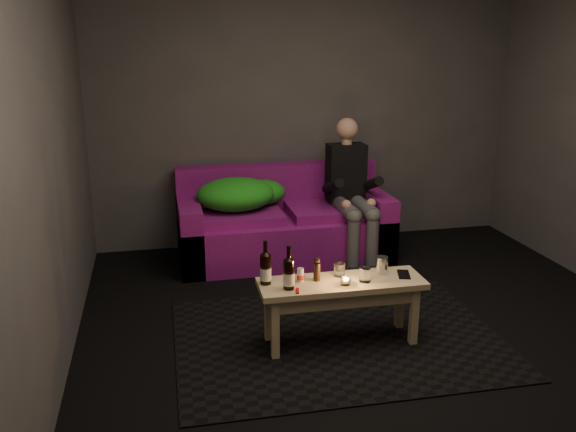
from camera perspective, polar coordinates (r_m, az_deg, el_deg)
The scene contains 17 objects.
floor at distance 4.08m, azimuth 9.59°, elevation -11.94°, with size 4.50×4.50×0.00m, color black.
room at distance 4.04m, azimuth 8.21°, elevation 12.29°, with size 4.50×4.50×4.50m.
rug at distance 4.13m, azimuth 4.68°, elevation -11.31°, with size 2.12×1.54×0.01m, color black.
sofa at distance 5.49m, azimuth -0.47°, elevation -0.89°, with size 1.86×0.84×0.80m.
green_blanket at distance 5.33m, azimuth -4.54°, elevation 2.03°, with size 0.82×0.56×0.28m.
person at distance 5.40m, azimuth 5.90°, elevation 2.62°, with size 0.33×0.77×1.24m.
coffee_table at distance 3.94m, azimuth 5.01°, elevation -7.09°, with size 1.07×0.35×0.43m.
beer_bottle_a at distance 3.81m, azimuth -2.11°, elevation -4.90°, with size 0.07×0.07×0.28m.
beer_bottle_b at distance 3.73m, azimuth 0.07°, elevation -5.38°, with size 0.07×0.07×0.28m.
salt_shaker at distance 3.86m, azimuth 1.17°, elevation -5.54°, with size 0.04×0.04×0.09m, color silver.
pepper_mill at distance 3.88m, azimuth 2.72°, elevation -5.24°, with size 0.04×0.04×0.12m, color black.
tumbler_back at distance 3.96m, azimuth 4.84°, elevation -5.03°, with size 0.07×0.07×0.09m, color white.
tealight at distance 3.84m, azimuth 5.43°, elevation -6.08°, with size 0.06×0.06×0.05m.
tumbler_front at distance 3.89m, azimuth 7.23°, elevation -5.47°, with size 0.07×0.07×0.09m, color white.
steel_cup at distance 4.04m, azimuth 8.76°, elevation -4.54°, with size 0.08×0.08×0.11m, color silver.
smartphone at distance 4.05m, azimuth 10.77°, elevation -5.39°, with size 0.07×0.15×0.01m, color black.
red_lighter at distance 3.73m, azimuth 0.89°, elevation -7.02°, with size 0.02×0.07×0.01m, color #B50B10.
Camera 1 is at (-1.41, -3.31, 1.93)m, focal length 38.00 mm.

